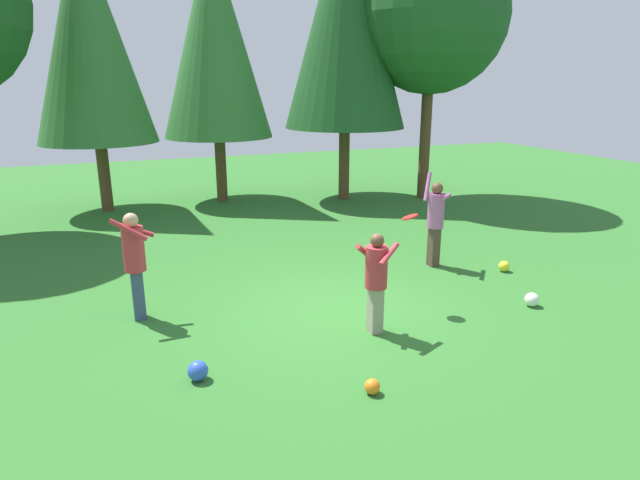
{
  "coord_description": "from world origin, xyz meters",
  "views": [
    {
      "loc": [
        -3.41,
        -7.72,
        3.78
      ],
      "look_at": [
        -0.03,
        0.8,
        1.05
      ],
      "focal_mm": 30.29,
      "sensor_mm": 36.0,
      "label": 1
    }
  ],
  "objects_px": {
    "frisbee": "(410,217)",
    "ball_white": "(532,300)",
    "person_thrower": "(436,217)",
    "ball_yellow": "(504,266)",
    "person_bystander": "(134,257)",
    "tree_center": "(214,37)",
    "tree_left": "(88,35)",
    "ball_orange": "(372,387)",
    "tree_right": "(346,15)",
    "tree_far_right": "(432,16)",
    "ball_blue": "(198,371)",
    "person_catcher": "(376,275)"
  },
  "relations": [
    {
      "from": "ball_orange",
      "to": "tree_left",
      "type": "height_order",
      "value": "tree_left"
    },
    {
      "from": "tree_right",
      "to": "tree_left",
      "type": "bearing_deg",
      "value": 171.91
    },
    {
      "from": "person_bystander",
      "to": "ball_white",
      "type": "height_order",
      "value": "person_bystander"
    },
    {
      "from": "person_catcher",
      "to": "tree_far_right",
      "type": "relative_size",
      "value": 0.2
    },
    {
      "from": "person_thrower",
      "to": "ball_yellow",
      "type": "xyz_separation_m",
      "value": [
        1.15,
        -0.86,
        -0.95
      ]
    },
    {
      "from": "ball_white",
      "to": "ball_yellow",
      "type": "height_order",
      "value": "ball_white"
    },
    {
      "from": "ball_orange",
      "to": "ball_yellow",
      "type": "xyz_separation_m",
      "value": [
        4.56,
        3.03,
        0.01
      ]
    },
    {
      "from": "person_catcher",
      "to": "ball_orange",
      "type": "bearing_deg",
      "value": -153.9
    },
    {
      "from": "person_thrower",
      "to": "frisbee",
      "type": "relative_size",
      "value": 5.23
    },
    {
      "from": "person_bystander",
      "to": "tree_right",
      "type": "distance_m",
      "value": 11.1
    },
    {
      "from": "person_thrower",
      "to": "tree_right",
      "type": "bearing_deg",
      "value": -143.84
    },
    {
      "from": "person_thrower",
      "to": "tree_far_right",
      "type": "distance_m",
      "value": 8.38
    },
    {
      "from": "person_catcher",
      "to": "tree_left",
      "type": "xyz_separation_m",
      "value": [
        -3.72,
        10.25,
        4.02
      ]
    },
    {
      "from": "person_bystander",
      "to": "ball_yellow",
      "type": "relative_size",
      "value": 7.94
    },
    {
      "from": "tree_left",
      "to": "person_catcher",
      "type": "bearing_deg",
      "value": -70.03
    },
    {
      "from": "ball_orange",
      "to": "ball_white",
      "type": "height_order",
      "value": "ball_white"
    },
    {
      "from": "ball_white",
      "to": "ball_yellow",
      "type": "relative_size",
      "value": 1.09
    },
    {
      "from": "frisbee",
      "to": "tree_left",
      "type": "xyz_separation_m",
      "value": [
        -4.69,
        9.55,
        3.37
      ]
    },
    {
      "from": "ball_white",
      "to": "tree_left",
      "type": "relative_size",
      "value": 0.03
    },
    {
      "from": "frisbee",
      "to": "ball_white",
      "type": "bearing_deg",
      "value": -21.88
    },
    {
      "from": "ball_blue",
      "to": "tree_far_right",
      "type": "xyz_separation_m",
      "value": [
        8.9,
        8.84,
        5.5
      ]
    },
    {
      "from": "tree_center",
      "to": "frisbee",
      "type": "bearing_deg",
      "value": -83.03
    },
    {
      "from": "person_bystander",
      "to": "tree_left",
      "type": "distance_m",
      "value": 9.25
    },
    {
      "from": "person_thrower",
      "to": "frisbee",
      "type": "distance_m",
      "value": 2.37
    },
    {
      "from": "person_catcher",
      "to": "person_bystander",
      "type": "bearing_deg",
      "value": 115.09
    },
    {
      "from": "ball_orange",
      "to": "tree_left",
      "type": "distance_m",
      "value": 13.08
    },
    {
      "from": "person_bystander",
      "to": "tree_center",
      "type": "height_order",
      "value": "tree_center"
    },
    {
      "from": "tree_far_right",
      "to": "ball_orange",
      "type": "bearing_deg",
      "value": -124.79
    },
    {
      "from": "ball_white",
      "to": "ball_orange",
      "type": "bearing_deg",
      "value": -159.53
    },
    {
      "from": "frisbee",
      "to": "ball_blue",
      "type": "relative_size",
      "value": 1.39
    },
    {
      "from": "ball_blue",
      "to": "ball_yellow",
      "type": "bearing_deg",
      "value": 16.27
    },
    {
      "from": "person_thrower",
      "to": "ball_blue",
      "type": "relative_size",
      "value": 7.27
    },
    {
      "from": "person_thrower",
      "to": "person_catcher",
      "type": "height_order",
      "value": "person_thrower"
    },
    {
      "from": "ball_orange",
      "to": "tree_right",
      "type": "relative_size",
      "value": 0.02
    },
    {
      "from": "tree_left",
      "to": "person_thrower",
      "type": "bearing_deg",
      "value": -51.38
    },
    {
      "from": "tree_far_right",
      "to": "ball_yellow",
      "type": "bearing_deg",
      "value": -108.84
    },
    {
      "from": "frisbee",
      "to": "tree_center",
      "type": "relative_size",
      "value": 0.05
    },
    {
      "from": "ball_white",
      "to": "ball_blue",
      "type": "height_order",
      "value": "ball_blue"
    },
    {
      "from": "person_thrower",
      "to": "ball_yellow",
      "type": "height_order",
      "value": "person_thrower"
    },
    {
      "from": "person_bystander",
      "to": "tree_far_right",
      "type": "bearing_deg",
      "value": 49.88
    },
    {
      "from": "person_bystander",
      "to": "ball_white",
      "type": "bearing_deg",
      "value": -2.19
    },
    {
      "from": "person_thrower",
      "to": "tree_center",
      "type": "xyz_separation_m",
      "value": [
        -2.8,
        8.04,
        3.94
      ]
    },
    {
      "from": "frisbee",
      "to": "tree_center",
      "type": "xyz_separation_m",
      "value": [
        -1.19,
        9.7,
        3.41
      ]
    },
    {
      "from": "tree_left",
      "to": "tree_far_right",
      "type": "height_order",
      "value": "tree_far_right"
    },
    {
      "from": "person_catcher",
      "to": "ball_white",
      "type": "height_order",
      "value": "person_catcher"
    },
    {
      "from": "ball_yellow",
      "to": "person_thrower",
      "type": "bearing_deg",
      "value": 143.28
    },
    {
      "from": "tree_right",
      "to": "tree_center",
      "type": "distance_m",
      "value": 4.03
    },
    {
      "from": "ball_white",
      "to": "tree_far_right",
      "type": "xyz_separation_m",
      "value": [
        3.11,
        8.55,
        5.52
      ]
    },
    {
      "from": "tree_left",
      "to": "ball_white",
      "type": "bearing_deg",
      "value": -57.06
    },
    {
      "from": "person_thrower",
      "to": "tree_far_right",
      "type": "xyz_separation_m",
      "value": [
        3.52,
        6.08,
        4.57
      ]
    }
  ]
}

